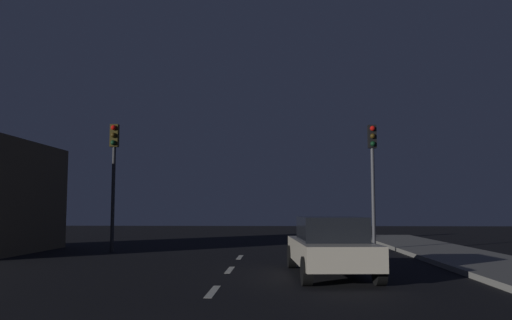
% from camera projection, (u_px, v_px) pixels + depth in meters
% --- Properties ---
extents(ground_plane, '(80.00, 80.00, 0.00)m').
position_uv_depth(ground_plane, '(216.00, 287.00, 11.35)').
color(ground_plane, black).
extents(lane_stripe_third, '(0.16, 1.60, 0.01)m').
position_uv_depth(lane_stripe_third, '(213.00, 291.00, 10.76)').
color(lane_stripe_third, silver).
rests_on(lane_stripe_third, ground_plane).
extents(lane_stripe_fourth, '(0.16, 1.60, 0.01)m').
position_uv_depth(lane_stripe_fourth, '(230.00, 270.00, 14.54)').
color(lane_stripe_fourth, silver).
rests_on(lane_stripe_fourth, ground_plane).
extents(lane_stripe_fifth, '(0.16, 1.60, 0.01)m').
position_uv_depth(lane_stripe_fifth, '(240.00, 257.00, 18.32)').
color(lane_stripe_fifth, silver).
rests_on(lane_stripe_fifth, ground_plane).
extents(traffic_signal_left, '(0.32, 0.38, 5.03)m').
position_uv_depth(traffic_signal_left, '(114.00, 162.00, 20.86)').
color(traffic_signal_left, '#2D2D30').
rests_on(traffic_signal_left, ground_plane).
extents(traffic_signal_right, '(0.32, 0.38, 4.93)m').
position_uv_depth(traffic_signal_right, '(373.00, 163.00, 20.43)').
color(traffic_signal_right, '#4C4C51').
rests_on(traffic_signal_right, ground_plane).
extents(car_stopped_ahead, '(2.11, 4.70, 1.48)m').
position_uv_depth(car_stopped_ahead, '(330.00, 246.00, 13.30)').
color(car_stopped_ahead, beige).
rests_on(car_stopped_ahead, ground_plane).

